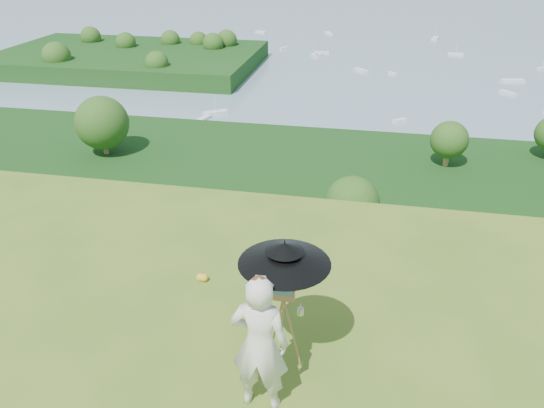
# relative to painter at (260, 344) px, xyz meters

# --- Properties ---
(forest_slope) EXTENTS (140.00, 56.00, 22.00)m
(forest_slope) POSITION_rel_painter_xyz_m (-1.16, 33.72, -29.95)
(forest_slope) COLOR #0F3711
(forest_slope) RESTS_ON bay_water
(shoreline_tier) EXTENTS (170.00, 28.00, 8.00)m
(shoreline_tier) POSITION_rel_painter_xyz_m (-1.16, 73.72, -36.95)
(shoreline_tier) COLOR #6D6957
(shoreline_tier) RESTS_ON bay_water
(bay_water) EXTENTS (700.00, 700.00, 0.00)m
(bay_water) POSITION_rel_painter_xyz_m (-1.16, 238.72, -34.95)
(bay_water) COLOR #768DA8
(bay_water) RESTS_ON ground
(peninsula) EXTENTS (90.00, 60.00, 12.00)m
(peninsula) POSITION_rel_painter_xyz_m (-76.16, 153.72, -29.95)
(peninsula) COLOR #0F3711
(peninsula) RESTS_ON bay_water
(slope_trees) EXTENTS (110.00, 50.00, 6.00)m
(slope_trees) POSITION_rel_painter_xyz_m (-1.16, 33.72, -15.95)
(slope_trees) COLOR #264B16
(slope_trees) RESTS_ON forest_slope
(harbor_town) EXTENTS (110.00, 22.00, 5.00)m
(harbor_town) POSITION_rel_painter_xyz_m (-1.16, 73.72, -30.45)
(harbor_town) COLOR beige
(harbor_town) RESTS_ON shoreline_tier
(moored_boats) EXTENTS (140.00, 140.00, 0.70)m
(moored_boats) POSITION_rel_painter_xyz_m (-13.66, 159.72, -34.60)
(moored_boats) COLOR white
(moored_boats) RESTS_ON bay_water
(painter) EXTENTS (0.70, 0.47, 1.89)m
(painter) POSITION_rel_painter_xyz_m (0.00, 0.00, 0.00)
(painter) COLOR silver
(painter) RESTS_ON ground
(field_easel) EXTENTS (0.56, 0.56, 1.46)m
(field_easel) POSITION_rel_painter_xyz_m (0.17, 0.59, -0.21)
(field_easel) COLOR #A87B46
(field_easel) RESTS_ON ground
(sun_umbrella) EXTENTS (1.17, 1.17, 0.80)m
(sun_umbrella) POSITION_rel_painter_xyz_m (0.18, 0.62, 0.66)
(sun_umbrella) COLOR black
(sun_umbrella) RESTS_ON field_easel
(painter_cap) EXTENTS (0.21, 0.25, 0.10)m
(painter_cap) POSITION_rel_painter_xyz_m (0.00, 0.00, 0.89)
(painter_cap) COLOR #CA6F79
(painter_cap) RESTS_ON painter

